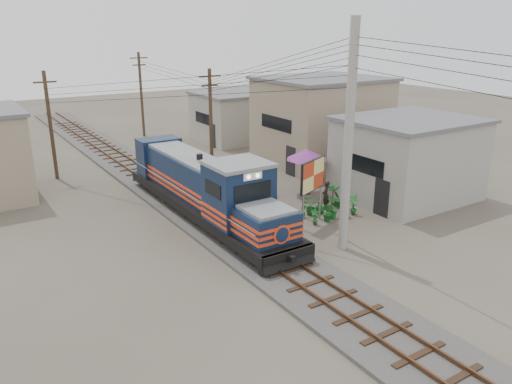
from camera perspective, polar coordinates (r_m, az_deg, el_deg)
ground at (r=21.52m, az=1.90°, el=-8.04°), size 120.00×120.00×0.00m
ballast at (r=29.64m, az=-9.10°, el=-0.57°), size 3.60×70.00×0.16m
track at (r=29.58m, az=-9.12°, el=-0.24°), size 1.15×70.00×0.12m
locomotive at (r=25.84m, az=-5.80°, el=0.34°), size 2.71×14.74×3.65m
utility_pole_main at (r=21.59m, az=10.53°, el=5.85°), size 0.40×0.40×10.00m
wooden_pole_mid at (r=34.14m, az=-5.19°, el=8.32°), size 1.60×0.24×7.00m
wooden_pole_far at (r=46.94m, az=-12.98°, el=10.96°), size 1.60×0.24×7.50m
wooden_pole_left at (r=34.87m, az=-22.45°, el=7.23°), size 1.60×0.24×7.00m
power_lines at (r=26.73m, az=-8.85°, el=13.84°), size 9.65×19.00×3.30m
shophouse_front at (r=30.21m, az=16.91°, el=3.74°), size 7.35×6.30×4.70m
shophouse_mid at (r=37.00m, az=7.46°, el=8.12°), size 8.40×7.35×6.20m
shophouse_back at (r=44.40m, az=-2.48°, el=8.63°), size 6.30×6.30×4.20m
billboard at (r=24.82m, az=6.52°, el=1.71°), size 2.08×0.95×3.40m
market_umbrella at (r=29.61m, az=5.83°, el=4.28°), size 3.12×3.12×2.75m
vendor at (r=27.60m, az=7.97°, el=-0.34°), size 0.70×0.64×1.61m
plant_nursery at (r=26.74m, az=8.28°, el=-1.75°), size 3.27×2.15×1.11m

